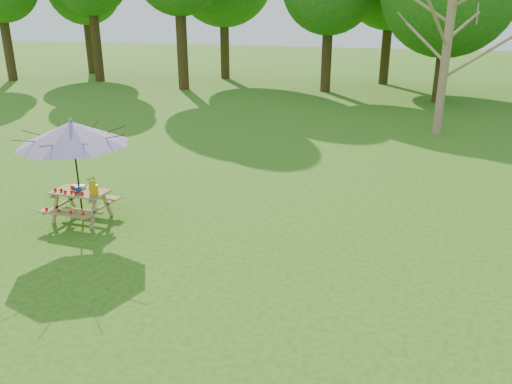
% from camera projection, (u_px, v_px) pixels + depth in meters
% --- Properties ---
extents(ground, '(120.00, 120.00, 0.00)m').
position_uv_depth(ground, '(236.00, 325.00, 7.34)').
color(ground, '#256112').
rests_on(ground, ground).
extents(picnic_table, '(1.20, 1.32, 0.67)m').
position_uv_depth(picnic_table, '(81.00, 206.00, 10.96)').
color(picnic_table, olive).
rests_on(picnic_table, ground).
extents(patio_umbrella, '(2.63, 2.63, 2.27)m').
position_uv_depth(patio_umbrella, '(72.00, 134.00, 10.41)').
color(patio_umbrella, black).
rests_on(patio_umbrella, ground).
extents(produce_bins, '(0.32, 0.37, 0.13)m').
position_uv_depth(produce_bins, '(78.00, 188.00, 10.88)').
color(produce_bins, '#B31A0E').
rests_on(produce_bins, picnic_table).
extents(tomatoes_row, '(0.77, 0.13, 0.07)m').
position_uv_depth(tomatoes_row, '(68.00, 192.00, 10.72)').
color(tomatoes_row, red).
rests_on(tomatoes_row, picnic_table).
extents(flower_bucket, '(0.30, 0.27, 0.42)m').
position_uv_depth(flower_bucket, '(93.00, 184.00, 10.61)').
color(flower_bucket, '#E1A60B').
rests_on(flower_bucket, picnic_table).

